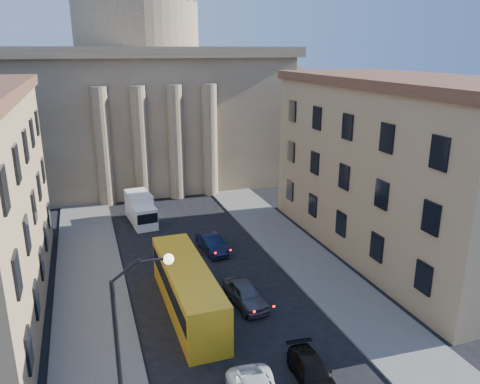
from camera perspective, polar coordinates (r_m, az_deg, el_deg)
The scene contains 10 objects.
sidewalk_left at distance 32.03m, azimuth -17.43°, elevation -15.22°, with size 5.00×60.00×0.15m, color #5C5954.
sidewalk_right at distance 36.05m, azimuth 11.12°, elevation -10.87°, with size 5.00×60.00×0.15m, color #5C5954.
church at distance 65.48m, azimuth -12.03°, elevation 12.42°, with size 68.02×28.76×36.60m.
building_right at distance 41.19m, azimuth 19.28°, elevation 2.99°, with size 11.60×26.60×14.70m.
street_lamp at distance 20.82m, azimuth -13.28°, elevation -16.93°, with size 2.62×0.44×8.83m.
car_right_mid at distance 26.39m, azimuth 8.84°, elevation -20.89°, with size 1.74×4.29×1.25m, color black.
car_right_far at distance 32.59m, azimuth 0.68°, elevation -12.35°, with size 1.80×4.47×1.52m, color #4F5055.
car_right_distant at distance 40.51m, azimuth -3.47°, elevation -6.30°, with size 1.53×4.39×1.45m, color black.
city_bus at distance 31.57m, azimuth -6.43°, elevation -11.50°, with size 2.75×11.45×3.22m.
box_truck at distance 47.69m, azimuth -11.99°, elevation -2.12°, with size 2.63×5.55×2.95m.
Camera 1 is at (-8.05, -9.33, 16.77)m, focal length 35.00 mm.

